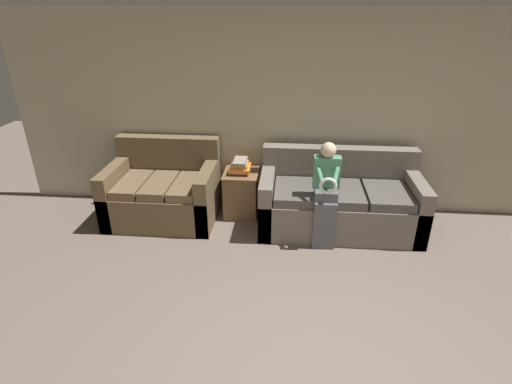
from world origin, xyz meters
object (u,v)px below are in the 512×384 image
Objects in this scene: child_left_seated at (326,191)px; side_shelf at (241,192)px; couch_side at (164,192)px; book_stack at (240,166)px; couch_main at (339,202)px.

child_left_seated reaches higher than side_shelf.
couch_side reaches higher than book_stack.
child_left_seated reaches higher than book_stack.
side_shelf is (1.00, 0.19, -0.04)m from couch_side.
child_left_seated is (2.05, -0.47, 0.32)m from couch_side.
couch_main is 1.28m from side_shelf.
couch_main is 1.61× the size of child_left_seated.
couch_side reaches higher than couch_main.
side_shelf is (-1.05, 0.65, -0.37)m from child_left_seated.
child_left_seated is at bearing -31.92° from side_shelf.
couch_side is 2.30× the size of side_shelf.
side_shelf is 0.37m from book_stack.
side_shelf is at bearing 148.08° from child_left_seated.
side_shelf is 1.87× the size of book_stack.
child_left_seated is 3.81× the size of book_stack.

